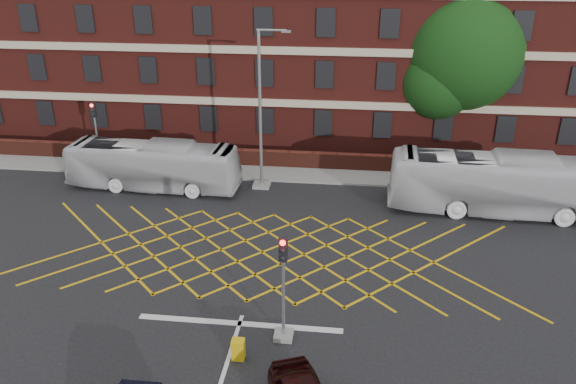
# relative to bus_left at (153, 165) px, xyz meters

# --- Properties ---
(ground) EXTENTS (120.00, 120.00, 0.00)m
(ground) POSITION_rel_bus_left_xyz_m (7.60, -8.79, -1.43)
(ground) COLOR black
(ground) RESTS_ON ground
(victorian_building) EXTENTS (51.00, 12.17, 20.40)m
(victorian_building) POSITION_rel_bus_left_xyz_m (7.84, 13.20, 6.41)
(victorian_building) COLOR #581B16
(victorian_building) RESTS_ON ground
(boundary_wall) EXTENTS (56.00, 0.50, 1.10)m
(boundary_wall) POSITION_rel_bus_left_xyz_m (7.60, 4.21, -0.88)
(boundary_wall) COLOR #4F1E15
(boundary_wall) RESTS_ON ground
(far_pavement) EXTENTS (60.00, 3.00, 0.12)m
(far_pavement) POSITION_rel_bus_left_xyz_m (7.60, 3.21, -1.37)
(far_pavement) COLOR slate
(far_pavement) RESTS_ON ground
(box_junction_hatching) EXTENTS (8.22, 8.22, 0.02)m
(box_junction_hatching) POSITION_rel_bus_left_xyz_m (7.60, -6.79, -1.42)
(box_junction_hatching) COLOR #CC990C
(box_junction_hatching) RESTS_ON ground
(stop_line) EXTENTS (8.00, 0.30, 0.02)m
(stop_line) POSITION_rel_bus_left_xyz_m (7.60, -12.29, -1.42)
(stop_line) COLOR silver
(stop_line) RESTS_ON ground
(bus_left) EXTENTS (10.34, 2.89, 2.85)m
(bus_left) POSITION_rel_bus_left_xyz_m (0.00, 0.00, 0.00)
(bus_left) COLOR silver
(bus_left) RESTS_ON ground
(bus_right) EXTENTS (11.92, 3.31, 3.29)m
(bus_right) POSITION_rel_bus_left_xyz_m (19.61, -0.95, 0.22)
(bus_right) COLOR silver
(bus_right) RESTS_ON ground
(deciduous_tree) EXTENTS (8.20, 8.12, 10.92)m
(deciduous_tree) POSITION_rel_bus_left_xyz_m (18.54, 9.13, 4.87)
(deciduous_tree) COLOR black
(deciduous_tree) RESTS_ON ground
(traffic_light_near) EXTENTS (0.70, 0.70, 4.27)m
(traffic_light_near) POSITION_rel_bus_left_xyz_m (9.39, -12.91, 0.34)
(traffic_light_near) COLOR slate
(traffic_light_near) RESTS_ON ground
(traffic_light_far) EXTENTS (0.70, 0.70, 4.27)m
(traffic_light_far) POSITION_rel_bus_left_xyz_m (-4.71, 3.01, 0.34)
(traffic_light_far) COLOR slate
(traffic_light_far) RESTS_ON ground
(street_lamp) EXTENTS (2.25, 1.00, 9.23)m
(street_lamp) POSITION_rel_bus_left_xyz_m (6.39, 0.91, 1.77)
(street_lamp) COLOR slate
(street_lamp) RESTS_ON ground
(direction_signs) EXTENTS (1.10, 0.16, 2.20)m
(direction_signs) POSITION_rel_bus_left_xyz_m (-4.88, 2.24, -0.05)
(direction_signs) COLOR gray
(direction_signs) RESTS_ON ground
(utility_cabinet) EXTENTS (0.45, 0.36, 0.81)m
(utility_cabinet) POSITION_rel_bus_left_xyz_m (7.95, -14.24, -1.02)
(utility_cabinet) COLOR gold
(utility_cabinet) RESTS_ON ground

